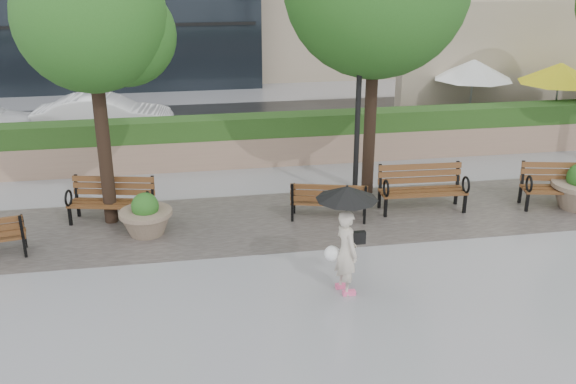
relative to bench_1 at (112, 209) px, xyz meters
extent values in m
plane|color=gray|center=(4.08, -3.55, -0.28)|extent=(100.00, 100.00, 0.00)
cube|color=#383330|center=(4.08, -0.55, -0.28)|extent=(28.00, 3.20, 0.01)
cube|color=#987B62|center=(4.08, 3.45, 0.12)|extent=(24.00, 0.80, 0.80)
cube|color=#1F4316|center=(4.08, 3.45, 0.79)|extent=(24.00, 0.75, 0.55)
cube|color=tan|center=(13.58, 6.45, 1.72)|extent=(10.00, 0.60, 4.00)
cube|color=#1F4316|center=(13.08, 4.25, 0.17)|extent=(8.00, 0.50, 0.90)
cube|color=black|center=(4.08, 7.45, -0.28)|extent=(40.00, 7.00, 0.00)
torus|color=black|center=(-1.59, -1.08, 0.28)|extent=(0.11, 0.34, 0.34)
cube|color=brown|center=(-0.01, -0.04, 0.15)|extent=(1.85, 0.91, 0.05)
cube|color=brown|center=(0.05, 0.23, 0.46)|extent=(1.76, 0.51, 0.42)
cube|color=black|center=(0.00, -0.01, -0.06)|extent=(1.88, 1.01, 0.45)
torus|color=black|center=(-0.87, -0.02, 0.33)|extent=(0.13, 0.37, 0.37)
torus|color=black|center=(0.77, -0.40, 0.33)|extent=(0.13, 0.37, 0.37)
cube|color=brown|center=(4.63, -0.62, 0.12)|extent=(1.71, 0.91, 0.05)
cube|color=brown|center=(4.56, -0.87, 0.40)|extent=(1.61, 0.54, 0.38)
cube|color=black|center=(4.62, -0.65, -0.07)|extent=(1.73, 1.00, 0.42)
torus|color=black|center=(5.42, -0.67, 0.28)|extent=(0.13, 0.34, 0.34)
torus|color=black|center=(3.93, -0.26, 0.28)|extent=(0.13, 0.34, 0.34)
cube|color=brown|center=(6.79, -0.58, 0.19)|extent=(1.94, 0.66, 0.05)
cube|color=brown|center=(6.80, -0.28, 0.51)|extent=(1.92, 0.22, 0.45)
cube|color=black|center=(6.79, -0.55, -0.04)|extent=(1.94, 0.77, 0.49)
torus|color=black|center=(5.88, -0.73, 0.38)|extent=(0.07, 0.40, 0.39)
torus|color=black|center=(7.68, -0.81, 0.38)|extent=(0.07, 0.40, 0.39)
cube|color=brown|center=(10.01, -0.98, 0.18)|extent=(1.96, 0.95, 0.05)
cube|color=brown|center=(10.07, -0.69, 0.50)|extent=(1.87, 0.52, 0.44)
cube|color=black|center=(10.01, -0.95, -0.04)|extent=(1.98, 1.05, 0.48)
torus|color=black|center=(9.10, -0.98, 0.37)|extent=(0.13, 0.39, 0.39)
cylinder|color=#7F6B56|center=(0.74, -0.80, 0.20)|extent=(1.08, 1.08, 0.09)
sphere|color=#1F4F16|center=(0.74, -0.80, 0.35)|extent=(0.56, 0.56, 0.56)
cylinder|color=black|center=(5.42, 0.12, 1.83)|extent=(0.12, 0.12, 4.24)
cylinder|color=black|center=(5.42, 0.12, -0.13)|extent=(0.28, 0.28, 0.30)
sphere|color=black|center=(5.42, 0.12, 4.00)|extent=(0.24, 0.24, 0.24)
cylinder|color=black|center=(-0.04, 0.00, 1.73)|extent=(0.28, 0.28, 4.02)
sphere|color=#1F4F16|center=(-0.04, 0.00, 4.02)|extent=(2.94, 2.94, 2.94)
sphere|color=#1F4F16|center=(0.56, 0.30, 3.62)|extent=(2.06, 2.06, 2.06)
cylinder|color=black|center=(5.91, 0.77, 1.97)|extent=(0.28, 0.28, 4.50)
sphere|color=#1F4F16|center=(6.51, 1.07, 4.09)|extent=(2.86, 2.86, 2.86)
cylinder|color=black|center=(10.69, 5.55, -0.23)|extent=(0.40, 0.40, 0.10)
cylinder|color=#99999E|center=(10.69, 5.55, 0.82)|extent=(0.06, 0.06, 2.20)
cone|color=white|center=(10.69, 5.55, 1.72)|extent=(2.50, 2.50, 0.60)
cylinder|color=black|center=(13.01, 4.52, -0.23)|extent=(0.40, 0.40, 0.10)
cylinder|color=#99999E|center=(13.01, 4.52, 0.82)|extent=(0.06, 0.06, 2.20)
cone|color=yellow|center=(13.01, 4.52, 1.72)|extent=(2.50, 2.50, 0.60)
imported|color=white|center=(-0.71, 6.72, 0.40)|extent=(4.25, 1.70, 1.38)
imported|color=beige|center=(4.18, -3.78, 0.52)|extent=(0.53, 0.66, 1.60)
cube|color=#F2598C|center=(4.15, -3.67, -0.24)|extent=(0.15, 0.24, 0.08)
cube|color=#F2598C|center=(4.21, -3.92, -0.24)|extent=(0.15, 0.24, 0.08)
cube|color=black|center=(4.38, -3.68, 0.67)|extent=(0.17, 0.32, 0.22)
sphere|color=white|center=(3.98, -3.61, 0.37)|extent=(0.28, 0.28, 0.28)
cylinder|color=black|center=(4.17, -3.74, 1.12)|extent=(0.02, 0.02, 0.85)
cone|color=black|center=(4.17, -3.74, 1.52)|extent=(1.04, 1.04, 0.22)
camera|label=1|loc=(1.54, -13.20, 5.25)|focal=40.00mm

